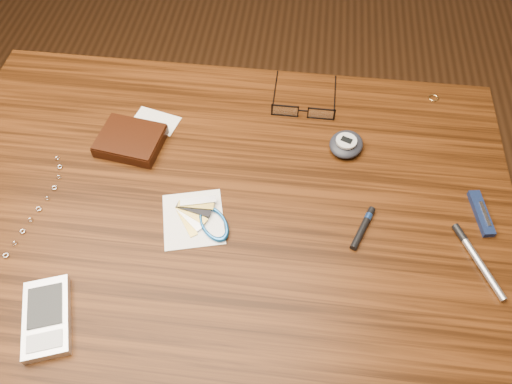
# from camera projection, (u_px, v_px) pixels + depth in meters

# --- Properties ---
(ground) EXTENTS (3.80, 3.80, 0.00)m
(ground) POSITION_uv_depth(u_px,v_px,m) (233.00, 351.00, 1.44)
(ground) COLOR #472814
(ground) RESTS_ON ground
(desk) EXTENTS (1.00, 0.70, 0.75)m
(desk) POSITION_uv_depth(u_px,v_px,m) (220.00, 237.00, 0.92)
(desk) COLOR #391B09
(desk) RESTS_ON ground
(wallet_and_card) EXTENTS (0.14, 0.15, 0.02)m
(wallet_and_card) POSITION_uv_depth(u_px,v_px,m) (131.00, 140.00, 0.91)
(wallet_and_card) COLOR black
(wallet_and_card) RESTS_ON desk
(eyeglasses) EXTENTS (0.12, 0.13, 0.03)m
(eyeglasses) POSITION_uv_depth(u_px,v_px,m) (303.00, 110.00, 0.95)
(eyeglasses) COLOR black
(eyeglasses) RESTS_ON desk
(gold_ring) EXTENTS (0.03, 0.03, 0.00)m
(gold_ring) POSITION_uv_depth(u_px,v_px,m) (433.00, 98.00, 0.98)
(gold_ring) COLOR tan
(gold_ring) RESTS_ON desk
(pda_phone) EXTENTS (0.10, 0.13, 0.02)m
(pda_phone) POSITION_uv_depth(u_px,v_px,m) (47.00, 317.00, 0.71)
(pda_phone) COLOR silver
(pda_phone) RESTS_ON desk
(pedometer) EXTENTS (0.08, 0.09, 0.03)m
(pedometer) POSITION_uv_depth(u_px,v_px,m) (346.00, 144.00, 0.90)
(pedometer) COLOR black
(pedometer) RESTS_ON desk
(notepad_keys) EXTENTS (0.14, 0.13, 0.01)m
(notepad_keys) POSITION_uv_depth(u_px,v_px,m) (203.00, 220.00, 0.81)
(notepad_keys) COLOR white
(notepad_keys) RESTS_ON desk
(pocket_knife) EXTENTS (0.03, 0.09, 0.01)m
(pocket_knife) POSITION_uv_depth(u_px,v_px,m) (481.00, 213.00, 0.82)
(pocket_knife) COLOR #0F1933
(pocket_knife) RESTS_ON desk
(silver_pen) EXTENTS (0.07, 0.13, 0.01)m
(silver_pen) POSITION_uv_depth(u_px,v_px,m) (474.00, 255.00, 0.78)
(silver_pen) COLOR #ABABAF
(silver_pen) RESTS_ON desk
(black_blue_pen) EXTENTS (0.04, 0.08, 0.01)m
(black_blue_pen) POSITION_uv_depth(u_px,v_px,m) (364.00, 227.00, 0.81)
(black_blue_pen) COLOR black
(black_blue_pen) RESTS_ON desk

